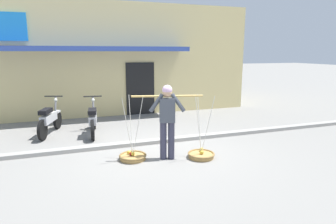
{
  "coord_description": "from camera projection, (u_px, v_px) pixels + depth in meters",
  "views": [
    {
      "loc": [
        -1.99,
        -6.41,
        2.41
      ],
      "look_at": [
        0.41,
        0.6,
        0.85
      ],
      "focal_mm": 30.82,
      "sensor_mm": 36.0,
      "label": 1
    }
  ],
  "objects": [
    {
      "name": "motorcycle_nearest_shop",
      "position": [
        50.0,
        120.0,
        8.45
      ],
      "size": [
        0.69,
        1.77,
        1.09
      ],
      "color": "black",
      "rests_on": "ground"
    },
    {
      "name": "fruit_basket_left_side",
      "position": [
        201.0,
        155.0,
        6.66
      ],
      "size": [
        0.62,
        0.62,
        1.45
      ],
      "color": "#B2894C",
      "rests_on": "ground"
    },
    {
      "name": "fruit_basket_right_side",
      "position": [
        133.0,
        156.0,
        6.55
      ],
      "size": [
        0.62,
        0.62,
        1.45
      ],
      "color": "#B2894C",
      "rests_on": "ground"
    },
    {
      "name": "sidewalk_curb",
      "position": [
        152.0,
        142.0,
        7.7
      ],
      "size": [
        20.0,
        0.24,
        0.1
      ],
      "primitive_type": "cube",
      "color": "gray",
      "rests_on": "ground"
    },
    {
      "name": "motorcycle_second_in_row",
      "position": [
        93.0,
        120.0,
        8.44
      ],
      "size": [
        0.54,
        1.82,
        1.09
      ],
      "color": "black",
      "rests_on": "ground"
    },
    {
      "name": "storefront_building",
      "position": [
        83.0,
        59.0,
        12.6
      ],
      "size": [
        13.0,
        6.0,
        4.2
      ],
      "color": "#DBC684",
      "rests_on": "ground"
    },
    {
      "name": "ground_plane",
      "position": [
        160.0,
        152.0,
        7.06
      ],
      "size": [
        90.0,
        90.0,
        0.0
      ],
      "primitive_type": "plane",
      "color": "gray"
    },
    {
      "name": "fruit_vendor",
      "position": [
        167.0,
        117.0,
        6.42
      ],
      "size": [
        1.53,
        0.44,
        1.7
      ],
      "color": "#38384C",
      "rests_on": "ground"
    }
  ]
}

